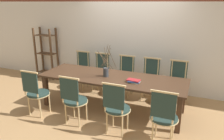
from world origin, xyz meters
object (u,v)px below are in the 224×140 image
at_px(chair_far_center, 125,75).
at_px(shelving_rack, 46,54).
at_px(chair_near_center, 116,106).
at_px(dining_table, 112,80).
at_px(book_stack, 134,81).
at_px(vase_centerpiece, 106,71).

bearing_deg(chair_far_center, shelving_rack, -6.85).
height_order(chair_near_center, chair_far_center, same).
xyz_separation_m(dining_table, book_stack, (0.51, -0.14, 0.11)).
xyz_separation_m(chair_near_center, chair_far_center, (-0.42, 1.66, 0.00)).
xyz_separation_m(chair_far_center, shelving_rack, (-2.58, 0.31, 0.23)).
height_order(chair_near_center, book_stack, chair_near_center).
relative_size(dining_table, book_stack, 11.45).
relative_size(dining_table, shelving_rack, 2.03).
relative_size(chair_far_center, shelving_rack, 0.65).
bearing_deg(book_stack, chair_near_center, -97.28).
xyz_separation_m(dining_table, chair_near_center, (0.43, -0.83, -0.13)).
height_order(chair_far_center, shelving_rack, shelving_rack).
height_order(dining_table, vase_centerpiece, vase_centerpiece).
distance_m(dining_table, vase_centerpiece, 0.24).
xyz_separation_m(vase_centerpiece, shelving_rack, (-2.45, 1.16, -0.10)).
bearing_deg(vase_centerpiece, shelving_rack, 154.63).
bearing_deg(vase_centerpiece, chair_near_center, -55.56).
relative_size(dining_table, chair_near_center, 3.12).
bearing_deg(chair_far_center, vase_centerpiece, 81.35).
bearing_deg(shelving_rack, vase_centerpiece, -25.37).
distance_m(book_stack, shelving_rack, 3.35).
xyz_separation_m(vase_centerpiece, book_stack, (0.64, -0.12, -0.09)).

